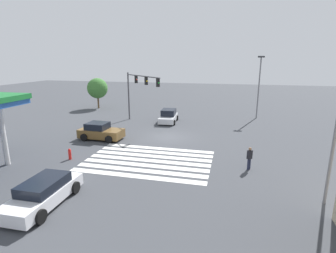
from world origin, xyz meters
TOP-DOWN VIEW (x-y plane):
  - ground_plane at (0.00, 0.00)m, footprint 123.78×123.78m
  - crosswalk_markings at (0.00, -6.33)m, footprint 9.43×6.30m
  - traffic_signal_mast at (-4.68, 4.68)m, footprint 5.79×5.79m
  - car_0 at (-3.40, -13.59)m, footprint 2.12×4.74m
  - car_1 at (-1.50, 6.40)m, footprint 2.27×4.28m
  - car_2 at (-6.18, -2.09)m, footprint 4.20×2.27m
  - pedestrian at (7.31, -6.28)m, footprint 0.40×0.42m
  - street_light_pole_b at (9.20, 11.29)m, footprint 0.80×0.36m
  - tree_corner_a at (-14.50, 13.11)m, footprint 3.15×3.15m
  - fire_hydrant at (-5.92, -7.53)m, footprint 0.22×0.22m

SIDE VIEW (x-z plane):
  - ground_plane at x=0.00m, z-range 0.00..0.00m
  - crosswalk_markings at x=0.00m, z-range 0.00..0.01m
  - fire_hydrant at x=-5.92m, z-range 0.00..0.86m
  - car_0 at x=-3.40m, z-range -0.02..1.37m
  - car_1 at x=-1.50m, z-range -0.07..1.49m
  - car_2 at x=-6.18m, z-range -0.06..1.54m
  - pedestrian at x=7.31m, z-range 0.09..1.70m
  - tree_corner_a at x=-14.50m, z-range 0.77..5.48m
  - traffic_signal_mast at x=-4.68m, z-range 1.52..7.44m
  - street_light_pole_b at x=9.20m, z-range 0.79..8.70m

